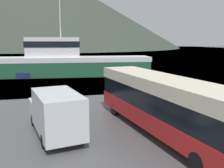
{
  "coord_description": "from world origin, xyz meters",
  "views": [
    {
      "loc": [
        -5.38,
        -2.65,
        5.22
      ],
      "look_at": [
        -0.9,
        15.24,
        2.0
      ],
      "focal_mm": 40.0,
      "sensor_mm": 36.0,
      "label": 1
    }
  ],
  "objects_px": {
    "tour_bus": "(162,102)",
    "small_boat": "(27,73)",
    "delivery_van": "(55,112)",
    "storage_bin": "(179,100)",
    "fishing_boat": "(67,61)"
  },
  "relations": [
    {
      "from": "fishing_boat",
      "to": "storage_bin",
      "type": "xyz_separation_m",
      "value": [
        7.4,
        -19.97,
        -1.64
      ]
    },
    {
      "from": "tour_bus",
      "to": "storage_bin",
      "type": "bearing_deg",
      "value": 44.47
    },
    {
      "from": "fishing_boat",
      "to": "storage_bin",
      "type": "height_order",
      "value": "fishing_boat"
    },
    {
      "from": "small_boat",
      "to": "fishing_boat",
      "type": "bearing_deg",
      "value": -10.33
    },
    {
      "from": "tour_bus",
      "to": "small_boat",
      "type": "bearing_deg",
      "value": 101.34
    },
    {
      "from": "tour_bus",
      "to": "small_boat",
      "type": "height_order",
      "value": "tour_bus"
    },
    {
      "from": "fishing_boat",
      "to": "small_boat",
      "type": "height_order",
      "value": "fishing_boat"
    },
    {
      "from": "delivery_van",
      "to": "fishing_boat",
      "type": "height_order",
      "value": "fishing_boat"
    },
    {
      "from": "delivery_van",
      "to": "fishing_boat",
      "type": "distance_m",
      "value": 23.91
    },
    {
      "from": "tour_bus",
      "to": "fishing_boat",
      "type": "relative_size",
      "value": 0.52
    },
    {
      "from": "fishing_boat",
      "to": "storage_bin",
      "type": "relative_size",
      "value": 17.62
    },
    {
      "from": "delivery_van",
      "to": "storage_bin",
      "type": "bearing_deg",
      "value": 10.54
    },
    {
      "from": "storage_bin",
      "to": "fishing_boat",
      "type": "bearing_deg",
      "value": 110.33
    },
    {
      "from": "fishing_boat",
      "to": "small_boat",
      "type": "relative_size",
      "value": 3.62
    },
    {
      "from": "delivery_van",
      "to": "storage_bin",
      "type": "height_order",
      "value": "delivery_van"
    }
  ]
}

